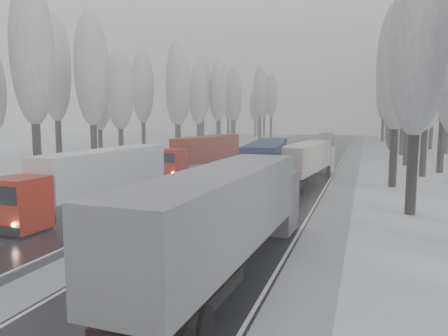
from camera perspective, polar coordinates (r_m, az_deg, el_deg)
The scene contains 55 objects.
ground at distance 20.22m, azimuth -20.61°, elevation -12.22°, with size 260.00×260.00×0.00m, color silver.
carriageway_right at distance 45.79m, azimuth 9.25°, elevation -1.26°, with size 7.50×200.00×0.03m, color black.
carriageway_left at distance 48.49m, azimuth -3.10°, elevation -0.72°, with size 7.50×200.00×0.03m, color black.
median_slush at distance 46.86m, azimuth 2.90°, elevation -0.98°, with size 3.00×200.00×0.04m, color #9A9CA1.
shoulder_right at distance 45.30m, azimuth 15.45°, elevation -1.50°, with size 2.40×200.00×0.04m, color #9A9CA1.
shoulder_left at distance 50.48m, azimuth -8.34°, elevation -0.48°, with size 2.40×200.00×0.04m, color #9A9CA1.
median_guardrail at distance 46.78m, azimuth 2.90°, elevation -0.28°, with size 0.12×200.00×0.76m.
tree_16 at distance 30.88m, azimuth 24.05°, elevation 14.14°, with size 3.60×3.60×16.53m.
tree_18 at distance 42.11m, azimuth 21.73°, elevation 12.21°, with size 3.60×3.60×16.58m.
tree_20 at distance 50.42m, azimuth 25.04°, elevation 10.47°, with size 3.60×3.60×15.71m.
tree_21 at distance 54.82m, azimuth 27.00°, elevation 11.99°, with size 3.60×3.60×18.62m.
tree_22 at distance 60.71m, azimuth 23.03°, elevation 9.96°, with size 3.60×3.60×15.86m.
tree_24 at distance 66.41m, azimuth 23.53°, elevation 12.18°, with size 3.60×3.60×20.49m.
tree_26 at distance 76.47m, azimuth 22.52°, elevation 10.65°, with size 3.60×3.60×18.78m.
tree_28 at distance 87.07m, azimuth 21.19°, elevation 10.55°, with size 3.60×3.60×19.62m.
tree_29 at distance 91.63m, azimuth 25.70°, elevation 9.53°, with size 3.60×3.60×18.11m.
tree_30 at distance 96.73m, azimuth 20.99°, elevation 9.49°, with size 3.60×3.60×17.86m.
tree_31 at distance 101.18m, azimuth 24.29°, elevation 9.46°, with size 3.60×3.60×18.58m.
tree_32 at distance 104.21m, azimuth 20.82°, elevation 9.09°, with size 3.60×3.60×17.33m.
tree_33 at distance 108.31m, azimuth 22.36°, elevation 7.91°, with size 3.60×3.60×14.33m.
tree_34 at distance 111.28m, azimuth 20.19°, elevation 9.05°, with size 3.60×3.60×17.63m.
tree_35 at distance 115.94m, azimuth 24.74°, elevation 8.94°, with size 3.60×3.60×18.25m.
tree_36 at distance 121.23m, azimuth 20.69°, elevation 9.61°, with size 3.60×3.60×20.23m.
tree_37 at distance 125.58m, azimuth 23.78°, elevation 8.24°, with size 3.60×3.60×16.37m.
tree_38 at distance 131.79m, azimuth 21.21°, elevation 8.71°, with size 3.60×3.60×17.97m.
tree_39 at distance 135.91m, azimuth 22.30°, elevation 8.12°, with size 3.60×3.60×16.19m.
tree_56 at distance 40.98m, azimuth -23.78°, elevation 13.67°, with size 3.60×3.60×18.12m.
tree_58 at distance 48.11m, azimuth -16.93°, elevation 12.17°, with size 3.60×3.60×17.21m.
tree_59 at distance 55.96m, azimuth -21.15°, elevation 12.02°, with size 3.60×3.60×18.41m.
tree_60 at distance 57.48m, azimuth -13.47°, elevation 9.86°, with size 3.60×3.60×14.84m.
tree_61 at distance 63.93m, azimuth -16.03°, elevation 8.96°, with size 3.60×3.60×13.95m.
tree_62 at distance 64.20m, azimuth -6.02°, elevation 10.38°, with size 3.60×3.60×16.04m.
tree_63 at distance 71.31m, azimuth -10.59°, elevation 10.39°, with size 3.60×3.60×16.88m.
tree_64 at distance 74.13m, azimuth -6.23°, elevation 9.60°, with size 3.60×3.60×15.42m.
tree_65 at distance 78.66m, azimuth -6.24°, elevation 11.34°, with size 3.60×3.60×19.48m.
tree_66 at distance 82.95m, azimuth -3.39°, elevation 9.26°, with size 3.60×3.60×15.23m.
tree_67 at distance 87.23m, azimuth -3.28°, elevation 9.93°, with size 3.60×3.60×17.09m.
tree_68 at distance 88.79m, azimuth -0.81°, elevation 9.71°, with size 3.60×3.60×16.65m.
tree_69 at distance 94.29m, azimuth -2.84°, elevation 10.58°, with size 3.60×3.60×19.35m.
tree_70 at distance 98.31m, azimuth 1.27°, elevation 9.61°, with size 3.60×3.60×17.09m.
tree_71 at distance 103.65m, azimuth -0.64°, elevation 10.35°, with size 3.60×3.60×19.61m.
tree_72 at distance 107.96m, azimuth 1.38°, elevation 8.70°, with size 3.60×3.60×15.11m.
tree_73 at distance 112.67m, azimuth 0.55°, elevation 9.31°, with size 3.60×3.60×17.22m.
tree_74 at distance 117.49m, azimuth 4.75°, elevation 9.96°, with size 3.60×3.60×19.68m.
tree_75 at distance 123.71m, azimuth 1.01°, elevation 9.51°, with size 3.60×3.60×18.60m.
tree_76 at distance 126.38m, azimuth 6.21°, elevation 9.40°, with size 3.60×3.60×18.55m.
tree_77 at distance 131.45m, azimuth 4.14°, elevation 8.15°, with size 3.60×3.60×14.32m.
tree_78 at distance 133.60m, azimuth 5.31°, elevation 9.55°, with size 3.60×3.60×19.55m.
tree_79 at distance 138.06m, azimuth 4.54°, elevation 8.82°, with size 3.60×3.60×17.07m.
truck_grey_tarp at distance 17.76m, azimuth 0.70°, elevation -5.79°, with size 3.35×17.26×4.40m.
truck_blue_box at distance 38.72m, azimuth 5.79°, elevation 0.93°, with size 4.37×16.46×4.19m.
truck_cream_box at distance 43.17m, azimuth 10.98°, elevation 1.14°, with size 3.84×14.88×3.78m.
box_truck_distant at distance 101.77m, azimuth 13.28°, elevation 3.88°, with size 2.81×7.23×2.64m.
truck_red_white at distance 31.50m, azimuth -16.42°, elevation -0.89°, with size 3.22×15.77×4.02m.
truck_red_red at distance 50.17m, azimuth -2.74°, elevation 2.20°, with size 4.41×15.72×4.00m.
Camera 1 is at (12.16, -14.80, 6.49)m, focal length 35.00 mm.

